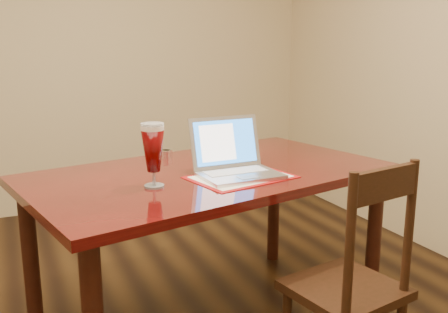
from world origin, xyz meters
name	(u,v)px	position (x,y,z in m)	size (l,w,h in m)	color
dining_table	(210,188)	(0.48, 0.31, 0.72)	(1.90, 1.32, 1.09)	#550C0B
dining_chair	(352,285)	(0.81, -0.39, 0.46)	(0.48, 0.47, 0.98)	black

